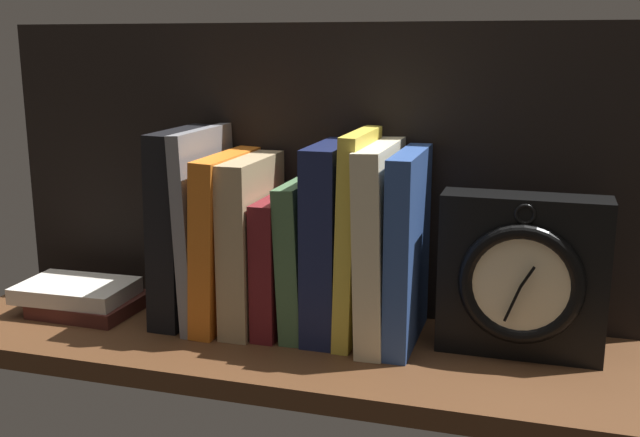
# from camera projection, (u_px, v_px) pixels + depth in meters

# --- Properties ---
(ground_plane) EXTENTS (0.88, 0.27, 0.03)m
(ground_plane) POSITION_uv_depth(u_px,v_px,m) (277.00, 347.00, 0.95)
(ground_plane) COLOR #4C2D19
(back_panel) EXTENTS (0.88, 0.01, 0.39)m
(back_panel) POSITION_uv_depth(u_px,v_px,m) (307.00, 170.00, 1.02)
(back_panel) COLOR black
(back_panel) RESTS_ON ground_plane
(book_black_skeptic) EXTENTS (0.05, 0.14, 0.25)m
(book_black_skeptic) POSITION_uv_depth(u_px,v_px,m) (185.00, 225.00, 0.99)
(book_black_skeptic) COLOR black
(book_black_skeptic) RESTS_ON ground_plane
(book_gray_chess) EXTENTS (0.03, 0.16, 0.25)m
(book_gray_chess) POSITION_uv_depth(u_px,v_px,m) (207.00, 226.00, 0.98)
(book_gray_chess) COLOR gray
(book_gray_chess) RESTS_ON ground_plane
(book_orange_pandolfini) EXTENTS (0.04, 0.16, 0.22)m
(book_orange_pandolfini) POSITION_uv_depth(u_px,v_px,m) (226.00, 239.00, 0.98)
(book_orange_pandolfini) COLOR orange
(book_orange_pandolfini) RESTS_ON ground_plane
(book_tan_shortstories) EXTENTS (0.04, 0.15, 0.22)m
(book_tan_shortstories) POSITION_uv_depth(u_px,v_px,m) (252.00, 242.00, 0.97)
(book_tan_shortstories) COLOR tan
(book_tan_shortstories) RESTS_ON ground_plane
(book_maroon_dawkins) EXTENTS (0.03, 0.14, 0.17)m
(book_maroon_dawkins) POSITION_uv_depth(u_px,v_px,m) (279.00, 262.00, 0.97)
(book_maroon_dawkins) COLOR maroon
(book_maroon_dawkins) RESTS_ON ground_plane
(book_green_romantic) EXTENTS (0.04, 0.13, 0.19)m
(book_green_romantic) POSITION_uv_depth(u_px,v_px,m) (302.00, 257.00, 0.95)
(book_green_romantic) COLOR #476B44
(book_green_romantic) RESTS_ON ground_plane
(book_navy_bierce) EXTENTS (0.04, 0.14, 0.24)m
(book_navy_bierce) POSITION_uv_depth(u_px,v_px,m) (331.00, 240.00, 0.94)
(book_navy_bierce) COLOR #192147
(book_navy_bierce) RESTS_ON ground_plane
(book_yellow_seinlanguage) EXTENTS (0.03, 0.14, 0.26)m
(book_yellow_seinlanguage) POSITION_uv_depth(u_px,v_px,m) (357.00, 236.00, 0.93)
(book_yellow_seinlanguage) COLOR gold
(book_yellow_seinlanguage) RESTS_ON ground_plane
(book_cream_twain) EXTENTS (0.04, 0.16, 0.24)m
(book_cream_twain) POSITION_uv_depth(u_px,v_px,m) (381.00, 244.00, 0.92)
(book_cream_twain) COLOR beige
(book_cream_twain) RESTS_ON ground_plane
(book_blue_modern) EXTENTS (0.03, 0.16, 0.24)m
(book_blue_modern) POSITION_uv_depth(u_px,v_px,m) (408.00, 248.00, 0.91)
(book_blue_modern) COLOR #2D4C8E
(book_blue_modern) RESTS_ON ground_plane
(framed_clock) EXTENTS (0.19, 0.07, 0.19)m
(framed_clock) POSITION_uv_depth(u_px,v_px,m) (522.00, 277.00, 0.87)
(framed_clock) COLOR black
(framed_clock) RESTS_ON ground_plane
(book_stack_side) EXTENTS (0.16, 0.12, 0.04)m
(book_stack_side) POSITION_uv_depth(u_px,v_px,m) (83.00, 297.00, 1.03)
(book_stack_side) COLOR #471E19
(book_stack_side) RESTS_ON ground_plane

